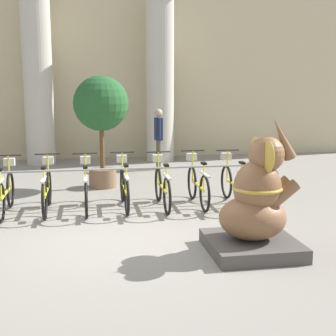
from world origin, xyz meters
The scene contains 15 objects.
ground_plane centered at (0.00, 0.00, 0.00)m, with size 60.00×60.00×0.00m, color gray.
building_facade centered at (0.00, 8.60, 3.00)m, with size 20.00×0.20×6.00m.
column_left centered at (-1.82, 7.60, 2.62)m, with size 1.07×1.07×5.16m.
column_right centered at (1.82, 7.60, 2.62)m, with size 1.07×1.07×5.16m.
bike_rack centered at (-0.13, 1.95, 0.64)m, with size 5.62×0.05×0.77m.
bicycle_1 centered at (-1.92, 1.81, 0.41)m, with size 0.48×1.76×1.03m.
bicycle_2 centered at (-1.21, 1.87, 0.41)m, with size 0.48×1.76×1.03m.
bicycle_3 centered at (-0.49, 1.83, 0.41)m, with size 0.48×1.76×1.03m.
bicycle_4 centered at (0.23, 1.87, 0.41)m, with size 0.48×1.76×1.03m.
bicycle_5 centered at (0.95, 1.80, 0.41)m, with size 0.48×1.76×1.03m.
bicycle_6 centered at (1.66, 1.87, 0.41)m, with size 0.48×1.76×1.03m.
bicycle_7 centered at (2.38, 1.81, 0.41)m, with size 0.48×1.76×1.03m.
elephant_statue centered at (1.84, -0.87, 0.64)m, with size 1.22×1.22×1.91m.
person_pedestrian centered at (1.53, 6.05, 1.02)m, with size 0.22×0.47×1.70m.
potted_tree centered at (-0.11, 3.88, 1.78)m, with size 1.25×1.25×2.55m.
Camera 1 is at (-0.44, -6.85, 2.28)m, focal length 50.00 mm.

